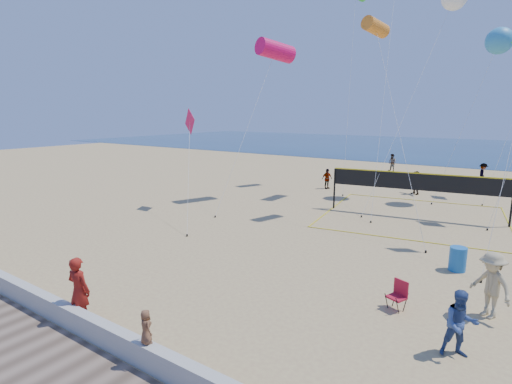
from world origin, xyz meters
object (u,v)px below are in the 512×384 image
Objects in this scene: camp_chair at (398,293)px; trash_barrel at (458,259)px; volleyball_net at (416,187)px; woman at (79,291)px.

trash_barrel reaches higher than camp_chair.
woman is at bearing -113.88° from volleyball_net.
camp_chair is 11.43m from volleyball_net.
woman is at bearing -118.79° from camp_chair.
woman is 1.94× the size of camp_chair.
trash_barrel is at bearing -139.05° from woman.
camp_chair is (6.85, 5.65, -0.45)m from woman.
woman is 2.14× the size of trash_barrel.
woman is 8.89m from camp_chair.
trash_barrel is at bearing 98.67° from camp_chair.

